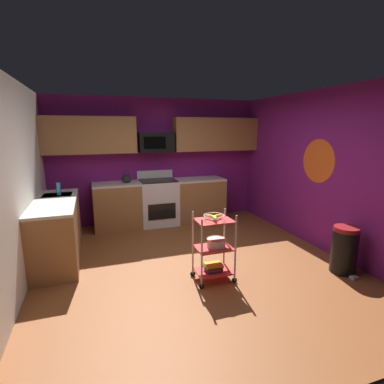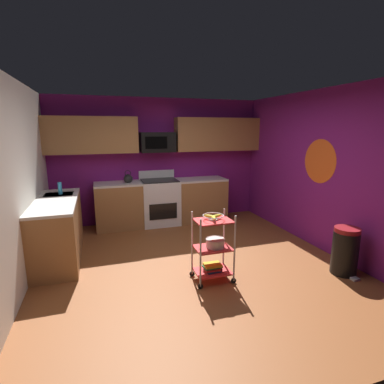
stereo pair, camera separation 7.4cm
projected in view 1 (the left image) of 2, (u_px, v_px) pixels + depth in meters
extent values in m
cube|color=brown|center=(194.00, 267.00, 4.37)|extent=(4.40, 4.80, 0.04)
cube|color=#751970|center=(157.00, 161.00, 6.34)|extent=(4.52, 0.06, 2.60)
cube|color=silver|center=(11.00, 189.00, 3.39)|extent=(0.06, 4.80, 2.60)
cube|color=#751970|center=(324.00, 171.00, 4.80)|extent=(0.06, 4.80, 2.60)
cylinder|color=#E5591E|center=(318.00, 161.00, 4.87)|extent=(0.00, 0.72, 0.72)
cube|color=#9E6B3D|center=(162.00, 203.00, 6.22)|extent=(2.72, 0.60, 0.88)
cube|color=silver|center=(161.00, 182.00, 6.12)|extent=(2.72, 0.60, 0.04)
cube|color=#9E6B3D|center=(57.00, 231.00, 4.52)|extent=(0.60, 1.77, 0.88)
cube|color=silver|center=(55.00, 202.00, 4.43)|extent=(0.60, 1.77, 0.04)
cube|color=#B7BABC|center=(58.00, 199.00, 4.84)|extent=(0.44, 0.36, 0.16)
cube|color=white|center=(158.00, 203.00, 6.19)|extent=(0.76, 0.64, 0.92)
cube|color=black|center=(162.00, 212.00, 5.91)|extent=(0.56, 0.01, 0.32)
cube|color=white|center=(155.00, 175.00, 6.35)|extent=(0.76, 0.06, 0.18)
cube|color=black|center=(158.00, 180.00, 6.09)|extent=(0.72, 0.60, 0.02)
cube|color=#9E6B3D|center=(90.00, 135.00, 5.63)|extent=(1.73, 0.33, 0.70)
cube|color=#9E6B3D|center=(216.00, 134.00, 6.45)|extent=(1.87, 0.33, 0.70)
cube|color=black|center=(156.00, 142.00, 6.03)|extent=(0.70, 0.38, 0.40)
cube|color=black|center=(155.00, 143.00, 5.84)|extent=(0.44, 0.01, 0.24)
cylinder|color=silver|center=(202.00, 253.00, 3.63)|extent=(0.02, 0.02, 0.88)
cylinder|color=black|center=(202.00, 286.00, 3.72)|extent=(0.07, 0.02, 0.07)
cylinder|color=silver|center=(236.00, 249.00, 3.77)|extent=(0.02, 0.02, 0.88)
cylinder|color=black|center=(234.00, 280.00, 3.86)|extent=(0.07, 0.02, 0.07)
cylinder|color=silver|center=(193.00, 243.00, 3.94)|extent=(0.02, 0.02, 0.88)
cylinder|color=black|center=(193.00, 274.00, 4.03)|extent=(0.07, 0.02, 0.07)
cylinder|color=silver|center=(224.00, 239.00, 4.09)|extent=(0.02, 0.02, 0.88)
cylinder|color=black|center=(223.00, 269.00, 4.18)|extent=(0.07, 0.02, 0.07)
cube|color=red|center=(213.00, 271.00, 3.93)|extent=(0.46, 0.34, 0.02)
cube|color=red|center=(214.00, 248.00, 3.86)|extent=(0.46, 0.34, 0.02)
cube|color=red|center=(214.00, 221.00, 3.78)|extent=(0.46, 0.34, 0.02)
torus|color=silver|center=(214.00, 215.00, 3.77)|extent=(0.27, 0.27, 0.01)
cylinder|color=silver|center=(214.00, 219.00, 3.78)|extent=(0.12, 0.12, 0.02)
ellipsoid|color=yellow|center=(217.00, 216.00, 3.80)|extent=(0.17, 0.09, 0.04)
ellipsoid|color=yellow|center=(210.00, 216.00, 3.79)|extent=(0.15, 0.14, 0.04)
ellipsoid|color=yellow|center=(215.00, 218.00, 3.72)|extent=(0.08, 0.17, 0.04)
cylinder|color=silver|center=(216.00, 243.00, 3.86)|extent=(0.24, 0.24, 0.11)
torus|color=silver|center=(216.00, 239.00, 3.85)|extent=(0.25, 0.25, 0.01)
cube|color=#1E4C8C|center=(213.00, 270.00, 3.93)|extent=(0.19, 0.18, 0.02)
cube|color=#B22626|center=(213.00, 268.00, 3.92)|extent=(0.22, 0.18, 0.02)
cube|color=#26723F|center=(213.00, 266.00, 3.92)|extent=(0.25, 0.16, 0.02)
cube|color=gold|center=(213.00, 265.00, 3.91)|extent=(0.23, 0.16, 0.03)
sphere|color=black|center=(127.00, 179.00, 5.88)|extent=(0.18, 0.18, 0.18)
sphere|color=black|center=(126.00, 175.00, 5.86)|extent=(0.03, 0.03, 0.03)
cone|color=black|center=(131.00, 178.00, 5.90)|extent=(0.09, 0.04, 0.06)
torus|color=black|center=(126.00, 173.00, 5.86)|extent=(0.12, 0.01, 0.12)
cylinder|color=#2D8CBF|center=(59.00, 189.00, 4.80)|extent=(0.06, 0.06, 0.20)
cylinder|color=black|center=(344.00, 252.00, 4.11)|extent=(0.34, 0.34, 0.60)
cylinder|color=maroon|center=(347.00, 229.00, 4.04)|extent=(0.33, 0.33, 0.06)
cube|color=#B2B2B7|center=(354.00, 278.00, 3.97)|extent=(0.10, 0.08, 0.03)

